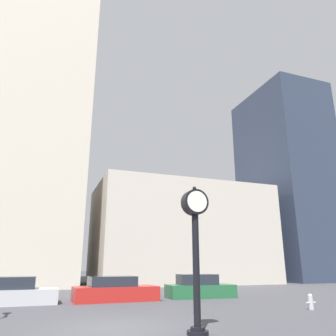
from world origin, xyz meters
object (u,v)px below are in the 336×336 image
object	(u,v)px
street_clock	(195,238)
fire_hydrant_near	(311,302)
car_silver	(13,293)
car_green	(199,288)
car_red	(115,291)

from	to	relation	value
street_clock	fire_hydrant_near	bearing A→B (deg)	24.25
car_silver	fire_hydrant_near	world-z (taller)	car_silver
car_green	street_clock	bearing A→B (deg)	-112.67
street_clock	fire_hydrant_near	world-z (taller)	street_clock
fire_hydrant_near	car_green	bearing A→B (deg)	109.52
car_red	fire_hydrant_near	size ratio (longest dim) A/B	6.91
car_red	fire_hydrant_near	distance (m)	10.21
street_clock	car_red	distance (m)	10.17
street_clock	car_silver	bearing A→B (deg)	119.77
street_clock	car_red	world-z (taller)	street_clock
car_green	fire_hydrant_near	world-z (taller)	car_green
street_clock	car_green	bearing A→B (deg)	64.23
car_red	street_clock	bearing A→B (deg)	-88.94
car_silver	street_clock	bearing A→B (deg)	-60.16
car_silver	car_green	size ratio (longest dim) A/B	1.01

